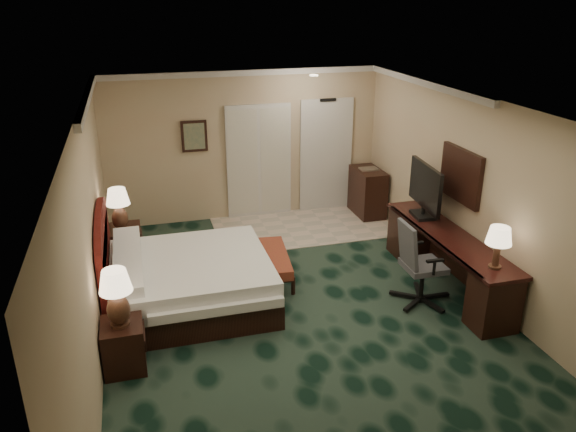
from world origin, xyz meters
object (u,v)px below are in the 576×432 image
object	(u,v)px
nightstand_near	(124,346)
lamp_near	(117,298)
lamp_far	(119,209)
desk_chair	(424,262)
nightstand_far	(125,248)
bed	(192,282)
tv	(425,191)
minibar	(368,192)
bed_bench	(273,266)
desk	(446,261)

from	to	relation	value
nightstand_near	lamp_near	distance (m)	0.62
lamp_far	desk_chair	bearing A→B (deg)	-28.20
nightstand_near	nightstand_far	world-z (taller)	nightstand_far
bed	nightstand_far	world-z (taller)	bed
tv	minibar	distance (m)	2.33
lamp_near	bed_bench	size ratio (longest dim) A/B	0.55
bed	lamp_far	size ratio (longest dim) A/B	3.20
minibar	desk_chair	bearing A→B (deg)	-100.03
nightstand_far	lamp_near	bearing A→B (deg)	-90.89
nightstand_near	desk	size ratio (longest dim) A/B	0.20
bed	desk_chair	world-z (taller)	desk_chair
lamp_far	bed_bench	xyz separation A→B (m)	(2.09, -0.93, -0.77)
lamp_near	bed_bench	distance (m)	2.74
nightstand_far	lamp_near	size ratio (longest dim) A/B	0.97
bed	lamp_far	world-z (taller)	lamp_far
nightstand_far	desk_chair	world-z (taller)	desk_chair
desk	desk_chair	world-z (taller)	desk_chair
nightstand_far	desk	world-z (taller)	desk
nightstand_near	minibar	bearing A→B (deg)	39.12
bed_bench	desk	size ratio (longest dim) A/B	0.44
tv	lamp_far	bearing A→B (deg)	172.14
bed	nightstand_near	bearing A→B (deg)	-126.80
nightstand_far	bed_bench	size ratio (longest dim) A/B	0.54
desk	bed	bearing A→B (deg)	172.49
lamp_near	bed_bench	xyz separation A→B (m)	(2.12, 1.59, -0.69)
desk	bed_bench	bearing A→B (deg)	159.73
bed	tv	xyz separation A→B (m)	(3.52, 0.25, 0.88)
minibar	tv	bearing A→B (deg)	-91.68
bed_bench	desk	world-z (taller)	desk
nightstand_far	lamp_near	distance (m)	2.64
desk	desk_chair	bearing A→B (deg)	-150.69
nightstand_far	bed	bearing A→B (deg)	-58.06
lamp_far	desk_chair	distance (m)	4.42
bed	desk_chair	xyz separation A→B (m)	(3.01, -0.77, 0.26)
tv	desk_chair	size ratio (longest dim) A/B	0.89
bed	lamp_near	world-z (taller)	lamp_near
bed	desk_chair	size ratio (longest dim) A/B	1.77
bed_bench	desk_chair	size ratio (longest dim) A/B	1.04
bed	bed_bench	distance (m)	1.29
nightstand_near	lamp_near	xyz separation A→B (m)	(-0.01, -0.01, 0.62)
desk	nightstand_far	bearing A→B (deg)	157.32
tv	desk	bearing A→B (deg)	-81.98
lamp_far	minibar	size ratio (longest dim) A/B	0.73
nightstand_far	bed_bench	world-z (taller)	nightstand_far
nightstand_near	tv	distance (m)	4.73
bed	tv	distance (m)	3.63
bed_bench	nightstand_near	bearing A→B (deg)	-136.53
nightstand_near	desk	world-z (taller)	desk
bed	nightstand_far	size ratio (longest dim) A/B	3.18
desk	minibar	bearing A→B (deg)	89.28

